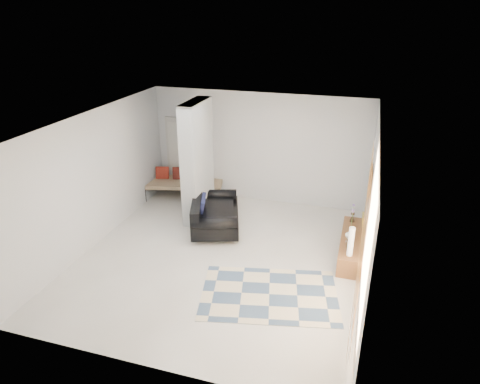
% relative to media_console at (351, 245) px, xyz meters
% --- Properties ---
extents(floor, '(6.00, 6.00, 0.00)m').
position_rel_media_console_xyz_m(floor, '(-2.52, -0.90, -0.20)').
color(floor, beige).
rests_on(floor, ground).
extents(ceiling, '(6.00, 6.00, 0.00)m').
position_rel_media_console_xyz_m(ceiling, '(-2.52, -0.90, 2.60)').
color(ceiling, white).
rests_on(ceiling, wall_back).
extents(wall_back, '(6.00, 0.00, 6.00)m').
position_rel_media_console_xyz_m(wall_back, '(-2.52, 2.10, 1.20)').
color(wall_back, silver).
rests_on(wall_back, ground).
extents(wall_front, '(6.00, 0.00, 6.00)m').
position_rel_media_console_xyz_m(wall_front, '(-2.52, -3.90, 1.20)').
color(wall_front, silver).
rests_on(wall_front, ground).
extents(wall_left, '(0.00, 6.00, 6.00)m').
position_rel_media_console_xyz_m(wall_left, '(-5.27, -0.90, 1.20)').
color(wall_left, silver).
rests_on(wall_left, ground).
extents(wall_right, '(0.00, 6.00, 6.00)m').
position_rel_media_console_xyz_m(wall_right, '(0.23, -0.90, 1.20)').
color(wall_right, silver).
rests_on(wall_right, ground).
extents(partition_column, '(0.35, 1.20, 2.80)m').
position_rel_media_console_xyz_m(partition_column, '(-3.62, 0.70, 1.20)').
color(partition_column, '#ABB1B2').
rests_on(partition_column, floor).
extents(hallway_door, '(0.85, 0.06, 2.04)m').
position_rel_media_console_xyz_m(hallway_door, '(-4.62, 2.06, 0.82)').
color(hallway_door, beige).
rests_on(hallway_door, floor).
extents(curtain, '(0.00, 2.55, 2.55)m').
position_rel_media_console_xyz_m(curtain, '(0.15, -2.05, 1.25)').
color(curtain, '#EA983D').
rests_on(curtain, wall_right).
extents(wall_art, '(0.04, 0.45, 0.55)m').
position_rel_media_console_xyz_m(wall_art, '(0.20, -0.00, 1.45)').
color(wall_art, '#3B1A10').
rests_on(wall_art, wall_right).
extents(media_console, '(0.45, 1.85, 0.80)m').
position_rel_media_console_xyz_m(media_console, '(0.00, 0.00, 0.00)').
color(media_console, brown).
rests_on(media_console, floor).
extents(loveseat, '(1.49, 1.95, 0.76)m').
position_rel_media_console_xyz_m(loveseat, '(-3.12, 0.28, 0.14)').
color(loveseat, silver).
rests_on(loveseat, floor).
extents(daybed, '(2.11, 1.25, 0.77)m').
position_rel_media_console_xyz_m(daybed, '(-4.45, 1.71, 0.20)').
color(daybed, black).
rests_on(daybed, floor).
extents(area_rug, '(2.68, 2.07, 0.01)m').
position_rel_media_console_xyz_m(area_rug, '(-1.30, -1.80, -0.20)').
color(area_rug, beige).
rests_on(area_rug, floor).
extents(cylinder_lamp, '(0.11, 0.11, 0.58)m').
position_rel_media_console_xyz_m(cylinder_lamp, '(-0.02, -0.72, 0.49)').
color(cylinder_lamp, white).
rests_on(cylinder_lamp, media_console).
extents(bronze_figurine, '(0.13, 0.13, 0.23)m').
position_rel_media_console_xyz_m(bronze_figurine, '(-0.05, 0.69, 0.31)').
color(bronze_figurine, '#301E15').
rests_on(bronze_figurine, media_console).
extents(vase, '(0.21, 0.21, 0.20)m').
position_rel_media_console_xyz_m(vase, '(-0.05, -0.09, 0.30)').
color(vase, white).
rests_on(vase, media_console).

